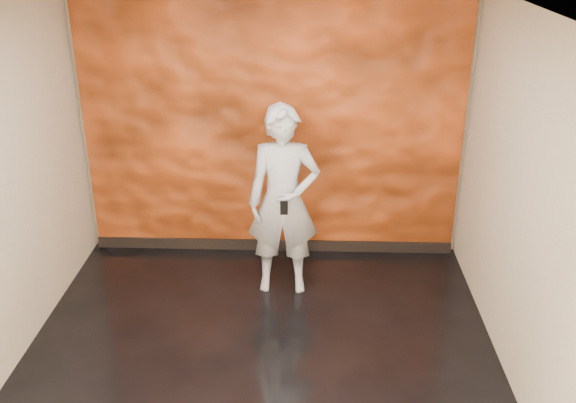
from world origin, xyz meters
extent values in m
cube|color=black|center=(0.00, 0.00, -0.01)|extent=(4.00, 4.00, 0.01)
cube|color=#BCB095|center=(0.00, 2.00, 1.40)|extent=(4.00, 0.02, 2.80)
cube|color=#BCB095|center=(0.00, -2.00, 1.40)|extent=(4.00, 0.02, 2.80)
cube|color=#BCB095|center=(2.00, 0.00, 1.40)|extent=(0.02, 4.00, 2.80)
cube|color=white|center=(0.00, 0.00, 2.80)|extent=(4.00, 4.00, 0.01)
cube|color=#FB5E1F|center=(0.00, 1.96, 1.38)|extent=(3.90, 0.06, 2.75)
cube|color=black|center=(0.00, 1.92, 0.06)|extent=(3.90, 0.04, 0.12)
imported|color=#A4ABB5|center=(0.15, 1.15, 0.93)|extent=(0.69, 0.46, 1.86)
cube|color=black|center=(0.17, 0.87, 0.99)|extent=(0.07, 0.02, 0.13)
camera|label=1|loc=(0.40, -4.36, 3.38)|focal=40.00mm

